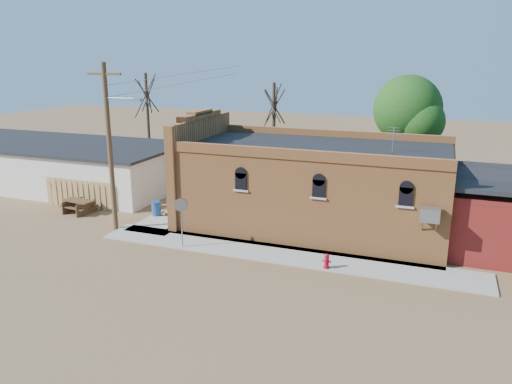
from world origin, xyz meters
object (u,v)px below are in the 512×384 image
(utility_pole, at_px, (110,144))
(trash_barrel, at_px, (156,208))
(stop_sign, at_px, (181,210))
(fire_hydrant, at_px, (327,261))
(picnic_table, at_px, (79,204))
(brick_bar, at_px, (309,186))

(utility_pole, bearing_deg, trash_barrel, 73.00)
(stop_sign, bearing_deg, fire_hydrant, -4.51)
(stop_sign, bearing_deg, utility_pole, 161.41)
(utility_pole, bearing_deg, picnic_table, 156.68)
(stop_sign, height_order, picnic_table, stop_sign)
(fire_hydrant, distance_m, trash_barrel, 11.92)
(stop_sign, relative_size, trash_barrel, 3.02)
(brick_bar, xyz_separation_m, picnic_table, (-13.76, -2.58, -1.80))
(utility_pole, xyz_separation_m, fire_hydrant, (12.09, -1.20, -4.35))
(picnic_table, bearing_deg, utility_pole, -15.36)
(utility_pole, bearing_deg, brick_bar, 23.69)
(trash_barrel, xyz_separation_m, picnic_table, (-4.82, -1.05, 0.04))
(brick_bar, relative_size, utility_pole, 1.82)
(utility_pole, height_order, stop_sign, utility_pole)
(utility_pole, xyz_separation_m, picnic_table, (-3.97, 1.71, -4.24))
(trash_barrel, relative_size, picnic_table, 0.39)
(utility_pole, relative_size, stop_sign, 3.56)
(fire_hydrant, relative_size, picnic_table, 0.32)
(stop_sign, distance_m, picnic_table, 9.34)
(fire_hydrant, height_order, stop_sign, stop_sign)
(fire_hydrant, relative_size, trash_barrel, 0.82)
(utility_pole, relative_size, trash_barrel, 10.77)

